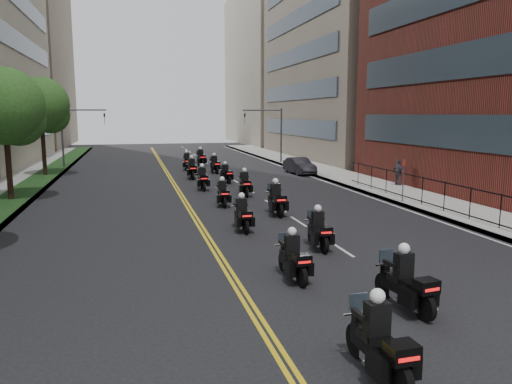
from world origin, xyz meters
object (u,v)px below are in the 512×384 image
motorcycle_5 (276,201)px  motorcycle_13 (201,158)px  motorcycle_8 (202,180)px  motorcycle_9 (226,174)px  motorcycle_7 (245,185)px  motorcycle_12 (187,162)px  motorcycle_1 (406,284)px  motorcycle_3 (319,231)px  motorcycle_6 (223,194)px  motorcycle_11 (215,165)px  motorcycle_2 (293,259)px  motorcycle_4 (242,216)px  pedestrian_c (398,172)px  motorcycle_0 (380,344)px  parked_sedan (299,166)px  motorcycle_10 (192,169)px

motorcycle_5 → motorcycle_13: (-0.46, 24.68, 0.01)m
motorcycle_8 → motorcycle_9: bearing=55.8°
motorcycle_7 → motorcycle_12: 15.39m
motorcycle_1 → motorcycle_3: (-0.03, 6.18, -0.04)m
motorcycle_6 → motorcycle_11: 15.57m
motorcycle_1 → motorcycle_2: motorcycle_1 is taller
motorcycle_9 → motorcycle_8: bearing=-133.3°
motorcycle_6 → motorcycle_12: motorcycle_12 is taller
motorcycle_4 → pedestrian_c: size_ratio=1.24×
motorcycle_0 → motorcycle_1: bearing=49.8°
motorcycle_5 → motorcycle_7: 6.19m
motorcycle_6 → parked_sedan: size_ratio=0.53×
motorcycle_1 → pedestrian_c: bearing=53.7°
motorcycle_2 → motorcycle_11: bearing=82.7°
motorcycle_10 → motorcycle_11: size_ratio=1.07×
motorcycle_10 → parked_sedan: bearing=7.6°
motorcycle_3 → motorcycle_7: 12.68m
motorcycle_6 → motorcycle_13: size_ratio=0.87×
motorcycle_4 → motorcycle_11: (2.29, 21.43, 0.02)m
motorcycle_10 → motorcycle_13: bearing=79.7°
motorcycle_1 → pedestrian_c: (11.08, 19.81, 0.36)m
motorcycle_9 → motorcycle_10: (-2.15, 2.97, 0.11)m
motorcycle_0 → motorcycle_13: size_ratio=0.94×
motorcycle_10 → motorcycle_13: size_ratio=0.98×
motorcycle_0 → pedestrian_c: bearing=57.4°
motorcycle_1 → motorcycle_11: 31.18m
motorcycle_8 → motorcycle_12: (0.28, 12.21, 0.01)m
motorcycle_7 → motorcycle_6: bearing=-117.5°
motorcycle_4 → motorcycle_8: bearing=90.0°
motorcycle_1 → motorcycle_13: motorcycle_13 is taller
motorcycle_1 → motorcycle_7: (-0.02, 18.86, -0.01)m
motorcycle_6 → motorcycle_10: motorcycle_10 is taller
motorcycle_7 → parked_sedan: 12.21m
motorcycle_2 → parked_sedan: bearing=67.8°
motorcycle_3 → motorcycle_8: bearing=101.3°
motorcycle_4 → motorcycle_7: 9.37m
motorcycle_5 → motorcycle_0: bearing=-97.4°
motorcycle_6 → motorcycle_13: 21.67m
motorcycle_0 → motorcycle_4: (0.11, 12.68, -0.04)m
motorcycle_7 → motorcycle_13: size_ratio=0.92×
motorcycle_5 → motorcycle_2: bearing=-101.6°
motorcycle_5 → motorcycle_10: bearing=100.8°
motorcycle_5 → motorcycle_8: size_ratio=1.05×
motorcycle_3 → motorcycle_10: motorcycle_10 is taller
motorcycle_3 → motorcycle_1: bearing=-86.4°
motorcycle_3 → pedestrian_c: pedestrian_c is taller
motorcycle_4 → parked_sedan: bearing=64.2°
motorcycle_11 → pedestrian_c: 15.81m
motorcycle_10 → motorcycle_11: motorcycle_10 is taller
motorcycle_6 → motorcycle_12: size_ratio=0.91×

